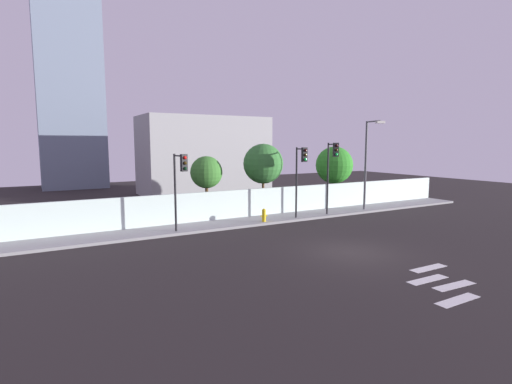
# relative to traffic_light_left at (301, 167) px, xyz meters

# --- Properties ---
(ground_plane) EXTENTS (80.00, 80.00, 0.00)m
(ground_plane) POSITION_rel_traffic_light_left_xyz_m (-2.27, -7.08, -3.46)
(ground_plane) COLOR black
(sidewalk) EXTENTS (36.00, 2.40, 0.15)m
(sidewalk) POSITION_rel_traffic_light_left_xyz_m (-2.27, 1.12, -3.38)
(sidewalk) COLOR gray
(sidewalk) RESTS_ON ground
(perimeter_wall) EXTENTS (36.00, 0.18, 1.80)m
(perimeter_wall) POSITION_rel_traffic_light_left_xyz_m (-2.27, 2.41, -2.41)
(perimeter_wall) COLOR silver
(perimeter_wall) RESTS_ON sidewalk
(crosswalk_marking) EXTENTS (3.81, 3.01, 0.01)m
(crosswalk_marking) POSITION_rel_traffic_light_left_xyz_m (-2.27, -11.61, -3.45)
(crosswalk_marking) COLOR silver
(crosswalk_marking) RESTS_ON ground
(traffic_light_left) EXTENTS (0.34, 1.11, 4.54)m
(traffic_light_left) POSITION_rel_traffic_light_left_xyz_m (0.00, 0.00, 0.00)
(traffic_light_left) COLOR black
(traffic_light_left) RESTS_ON sidewalk
(traffic_light_center) EXTENTS (0.42, 1.21, 4.83)m
(traffic_light_center) POSITION_rel_traffic_light_left_xyz_m (2.50, -0.04, 0.20)
(traffic_light_center) COLOR black
(traffic_light_center) RESTS_ON sidewalk
(traffic_light_right) EXTENTS (0.44, 1.23, 4.23)m
(traffic_light_right) POSITION_rel_traffic_light_left_xyz_m (-7.93, -0.09, -0.21)
(traffic_light_right) COLOR black
(traffic_light_right) RESTS_ON sidewalk
(street_lamp_curbside) EXTENTS (0.80, 1.88, 6.36)m
(street_lamp_curbside) POSITION_rel_traffic_light_left_xyz_m (6.20, 0.42, 0.48)
(street_lamp_curbside) COLOR #4C4C51
(street_lamp_curbside) RESTS_ON sidewalk
(fire_hydrant) EXTENTS (0.44, 0.26, 0.80)m
(fire_hydrant) POSITION_rel_traffic_light_left_xyz_m (-2.49, 0.35, -2.88)
(fire_hydrant) COLOR gold
(fire_hydrant) RESTS_ON sidewalk
(roadside_tree_leftmost) EXTENTS (2.08, 2.08, 4.14)m
(roadside_tree_leftmost) POSITION_rel_traffic_light_left_xyz_m (-4.98, 3.44, -0.38)
(roadside_tree_leftmost) COLOR brown
(roadside_tree_leftmost) RESTS_ON ground
(roadside_tree_midleft) EXTENTS (2.78, 2.78, 4.93)m
(roadside_tree_midleft) POSITION_rel_traffic_light_left_xyz_m (-0.71, 3.44, 0.07)
(roadside_tree_midleft) COLOR brown
(roadside_tree_midleft) RESTS_ON ground
(roadside_tree_midright) EXTENTS (2.88, 2.88, 4.71)m
(roadside_tree_midright) POSITION_rel_traffic_light_left_xyz_m (5.73, 3.44, -0.20)
(roadside_tree_midright) COLOR brown
(roadside_tree_midright) RESTS_ON ground
(low_building_distant) EXTENTS (12.21, 6.00, 7.55)m
(low_building_distant) POSITION_rel_traffic_light_left_xyz_m (0.17, 16.41, 0.32)
(low_building_distant) COLOR #A0A0A0
(low_building_distant) RESTS_ON ground
(tower_on_skyline) EXTENTS (6.68, 5.00, 22.53)m
(tower_on_skyline) POSITION_rel_traffic_light_left_xyz_m (-10.65, 28.41, 7.81)
(tower_on_skyline) COLOR gray
(tower_on_skyline) RESTS_ON ground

